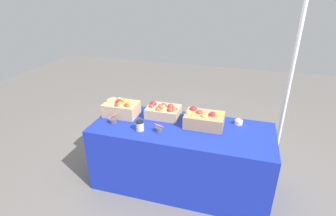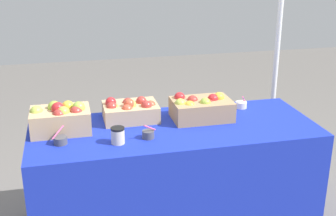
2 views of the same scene
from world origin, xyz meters
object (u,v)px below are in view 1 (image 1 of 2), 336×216
at_px(sample_bowl_far, 159,129).
at_px(coffee_cup, 140,126).
at_px(apple_crate_right, 205,119).
at_px(apple_crate_middle, 163,111).
at_px(tent_pole, 289,85).
at_px(sample_bowl_mid, 239,122).
at_px(sample_bowl_near, 113,121).
at_px(apple_crate_left, 121,108).

relative_size(sample_bowl_far, coffee_cup, 1.02).
relative_size(apple_crate_right, sample_bowl_far, 3.87).
xyz_separation_m(sample_bowl_far, coffee_cup, (-0.19, -0.03, 0.02)).
bearing_deg(apple_crate_middle, tent_pole, 21.63).
bearing_deg(sample_bowl_mid, sample_bowl_near, -164.99).
bearing_deg(apple_crate_middle, apple_crate_left, -167.76).
bearing_deg(coffee_cup, tent_pole, 31.44).
height_order(apple_crate_middle, sample_bowl_mid, apple_crate_middle).
bearing_deg(apple_crate_middle, sample_bowl_mid, 3.61).
bearing_deg(tent_pole, apple_crate_middle, -158.37).
height_order(apple_crate_left, sample_bowl_mid, apple_crate_left).
xyz_separation_m(sample_bowl_near, sample_bowl_mid, (1.31, 0.35, 0.00)).
bearing_deg(tent_pole, coffee_cup, -148.56).
xyz_separation_m(sample_bowl_mid, sample_bowl_far, (-0.77, -0.39, 0.00)).
bearing_deg(coffee_cup, apple_crate_middle, 69.76).
xyz_separation_m(apple_crate_middle, tent_pole, (1.33, 0.53, 0.26)).
relative_size(apple_crate_middle, sample_bowl_mid, 3.52).
distance_m(sample_bowl_near, tent_pole, 2.00).
distance_m(apple_crate_middle, tent_pole, 1.45).
xyz_separation_m(sample_bowl_mid, tent_pole, (0.49, 0.47, 0.30)).
bearing_deg(tent_pole, apple_crate_left, -160.73).
bearing_deg(apple_crate_right, sample_bowl_mid, 21.50).
bearing_deg(tent_pole, apple_crate_right, -144.09).
distance_m(apple_crate_right, sample_bowl_mid, 0.38).
height_order(apple_crate_left, sample_bowl_near, apple_crate_left).
xyz_separation_m(apple_crate_left, sample_bowl_mid, (1.30, 0.15, -0.07)).
relative_size(apple_crate_right, tent_pole, 0.19).
relative_size(apple_crate_left, tent_pole, 0.18).
bearing_deg(sample_bowl_mid, apple_crate_right, -158.50).
relative_size(sample_bowl_near, sample_bowl_far, 1.01).
xyz_separation_m(coffee_cup, tent_pole, (1.46, 0.89, 0.28)).
bearing_deg(sample_bowl_mid, apple_crate_middle, -176.39).
distance_m(apple_crate_middle, apple_crate_right, 0.49).
relative_size(apple_crate_left, sample_bowl_mid, 3.58).
height_order(apple_crate_right, sample_bowl_near, apple_crate_right).
height_order(coffee_cup, tent_pole, tent_pole).
bearing_deg(apple_crate_middle, coffee_cup, -110.24).
height_order(sample_bowl_mid, sample_bowl_far, same).
distance_m(apple_crate_left, sample_bowl_near, 0.21).
xyz_separation_m(apple_crate_right, sample_bowl_near, (-0.96, -0.21, -0.06)).
xyz_separation_m(apple_crate_right, sample_bowl_far, (-0.42, -0.25, -0.05)).
height_order(apple_crate_middle, coffee_cup, apple_crate_middle).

